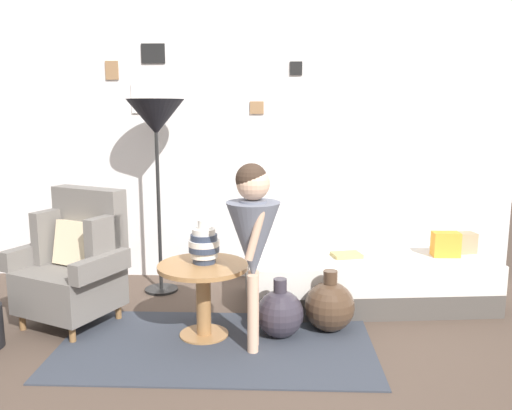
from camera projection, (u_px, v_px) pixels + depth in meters
name	position (u px, v px, depth m)	size (l,w,h in m)	color
ground_plane	(224.00, 378.00, 3.06)	(12.00, 12.00, 0.00)	#4C3D33
gallery_wall	(243.00, 136.00, 4.74)	(4.80, 0.12, 2.60)	silver
rug	(216.00, 345.00, 3.47)	(2.06, 1.10, 0.01)	#333842
armchair	(76.00, 263.00, 3.80)	(0.89, 0.80, 0.97)	olive
daybed	(366.00, 278.00, 4.22)	(1.97, 0.98, 0.40)	#4C4742
pillow_head	(461.00, 243.00, 4.22)	(0.22, 0.12, 0.16)	tan
pillow_mid	(446.00, 244.00, 4.12)	(0.21, 0.12, 0.19)	orange
side_table	(203.00, 284.00, 3.56)	(0.61, 0.61, 0.51)	#9E7042
vase_striped	(204.00, 245.00, 3.55)	(0.21, 0.21, 0.30)	#2D384C
floor_lamp	(156.00, 123.00, 4.28)	(0.47, 0.47, 1.62)	black
person_child	(253.00, 232.00, 3.28)	(0.34, 0.34, 1.21)	#D8AD8E
book_on_daybed	(347.00, 255.00, 4.12)	(0.22, 0.16, 0.03)	tan
demijohn_near	(280.00, 313.00, 3.59)	(0.33, 0.33, 0.41)	#332D38
demijohn_far	(330.00, 306.00, 3.69)	(0.35, 0.35, 0.44)	#473323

